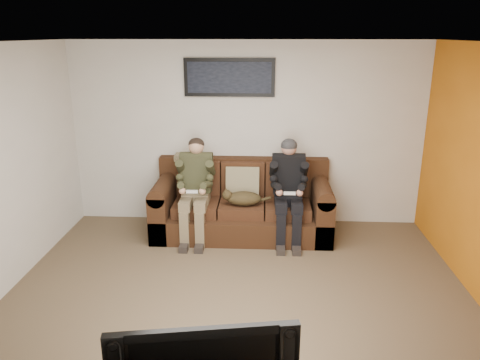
# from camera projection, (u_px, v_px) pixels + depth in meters

# --- Properties ---
(floor) EXTENTS (5.00, 5.00, 0.00)m
(floor) POSITION_uv_depth(u_px,v_px,m) (238.00, 301.00, 4.90)
(floor) COLOR brown
(floor) RESTS_ON ground
(ceiling) EXTENTS (5.00, 5.00, 0.00)m
(ceiling) POSITION_uv_depth(u_px,v_px,m) (238.00, 43.00, 4.12)
(ceiling) COLOR silver
(ceiling) RESTS_ON ground
(wall_back) EXTENTS (5.00, 0.00, 5.00)m
(wall_back) POSITION_uv_depth(u_px,v_px,m) (247.00, 135.00, 6.65)
(wall_back) COLOR beige
(wall_back) RESTS_ON ground
(wall_front) EXTENTS (5.00, 0.00, 5.00)m
(wall_front) POSITION_uv_depth(u_px,v_px,m) (212.00, 318.00, 2.37)
(wall_front) COLOR beige
(wall_front) RESTS_ON ground
(sofa) EXTENTS (2.41, 1.04, 0.99)m
(sofa) POSITION_uv_depth(u_px,v_px,m) (242.00, 206.00, 6.54)
(sofa) COLOR #361E10
(sofa) RESTS_ON ground
(throw_pillow) EXTENTS (0.46, 0.22, 0.46)m
(throw_pillow) POSITION_uv_depth(u_px,v_px,m) (243.00, 182.00, 6.49)
(throw_pillow) COLOR #857957
(throw_pillow) RESTS_ON sofa
(throw_blanket) EXTENTS (0.49, 0.24, 0.09)m
(throw_blanket) POSITION_uv_depth(u_px,v_px,m) (192.00, 157.00, 6.68)
(throw_blanket) COLOR tan
(throw_blanket) RESTS_ON sofa
(person_left) EXTENTS (0.51, 0.87, 1.34)m
(person_left) POSITION_uv_depth(u_px,v_px,m) (195.00, 183.00, 6.26)
(person_left) COLOR #78674B
(person_left) RESTS_ON sofa
(person_right) EXTENTS (0.51, 0.86, 1.35)m
(person_right) POSITION_uv_depth(u_px,v_px,m) (289.00, 184.00, 6.20)
(person_right) COLOR black
(person_right) RESTS_ON sofa
(cat) EXTENTS (0.66, 0.26, 0.24)m
(cat) POSITION_uv_depth(u_px,v_px,m) (242.00, 198.00, 6.22)
(cat) COLOR #4A3A1D
(cat) RESTS_ON sofa
(framed_poster) EXTENTS (1.25, 0.05, 0.52)m
(framed_poster) POSITION_uv_depth(u_px,v_px,m) (229.00, 77.00, 6.39)
(framed_poster) COLOR black
(framed_poster) RESTS_ON wall_back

